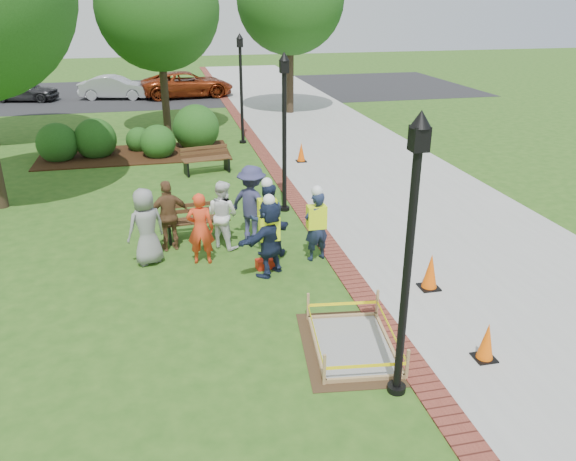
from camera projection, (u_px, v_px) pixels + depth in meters
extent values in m
plane|color=#285116|center=(276.00, 303.00, 10.99)|extent=(100.00, 100.00, 0.00)
cube|color=#9E9E99|center=(354.00, 156.00, 20.99)|extent=(6.00, 60.00, 0.02)
cube|color=maroon|center=(269.00, 161.00, 20.34)|extent=(0.50, 60.00, 0.03)
cube|color=#381E0F|center=(135.00, 155.00, 21.18)|extent=(7.00, 3.00, 0.05)
cube|color=black|center=(191.00, 91.00, 35.29)|extent=(36.00, 12.00, 0.01)
cube|color=#47331E|center=(353.00, 347.00, 9.60)|extent=(1.97, 2.49, 0.01)
cube|color=gray|center=(353.00, 346.00, 9.60)|extent=(1.41, 1.93, 0.04)
cube|color=tan|center=(353.00, 345.00, 9.59)|extent=(1.54, 2.07, 0.08)
cube|color=tan|center=(353.00, 333.00, 9.50)|extent=(1.58, 2.10, 0.55)
cube|color=yellow|center=(353.00, 332.00, 9.49)|extent=(1.52, 2.04, 0.06)
cube|color=#532E1C|center=(197.00, 220.00, 13.72)|extent=(1.62, 0.58, 0.04)
cube|color=#532E1C|center=(195.00, 207.00, 13.85)|extent=(1.58, 0.16, 0.25)
cube|color=black|center=(197.00, 230.00, 13.82)|extent=(1.47, 0.64, 0.47)
cube|color=brown|center=(206.00, 159.00, 18.84)|extent=(1.69, 0.78, 0.04)
cube|color=brown|center=(204.00, 150.00, 18.97)|extent=(1.61, 0.35, 0.26)
cube|color=black|center=(207.00, 166.00, 18.94)|extent=(1.55, 0.81, 0.48)
cube|color=black|center=(484.00, 358.00, 9.27)|extent=(0.35, 0.35, 0.05)
cone|color=#FF6108|center=(487.00, 341.00, 9.13)|extent=(0.27, 0.27, 0.64)
cube|color=black|center=(429.00, 288.00, 11.50)|extent=(0.39, 0.39, 0.05)
cone|color=#FF5D08|center=(431.00, 271.00, 11.35)|extent=(0.31, 0.31, 0.73)
cube|color=black|center=(301.00, 161.00, 20.30)|extent=(0.36, 0.36, 0.05)
cone|color=#FA5807|center=(301.00, 152.00, 20.16)|extent=(0.28, 0.28, 0.66)
cube|color=red|center=(266.00, 264.00, 12.35)|extent=(0.47, 0.31, 0.22)
cylinder|color=black|center=(406.00, 280.00, 7.81)|extent=(0.12, 0.12, 3.80)
cube|color=black|center=(419.00, 139.00, 7.03)|extent=(0.22, 0.22, 0.32)
cone|color=black|center=(421.00, 119.00, 6.94)|extent=(0.28, 0.28, 0.22)
cylinder|color=black|center=(396.00, 388.00, 8.52)|extent=(0.28, 0.28, 0.10)
cylinder|color=black|center=(284.00, 144.00, 15.01)|extent=(0.12, 0.12, 3.80)
cube|color=black|center=(284.00, 66.00, 14.23)|extent=(0.22, 0.22, 0.32)
cone|color=black|center=(284.00, 56.00, 14.14)|extent=(0.28, 0.28, 0.22)
cylinder|color=black|center=(285.00, 208.00, 15.72)|extent=(0.28, 0.28, 0.10)
cylinder|color=black|center=(241.00, 96.00, 22.21)|extent=(0.12, 0.12, 3.80)
cube|color=black|center=(240.00, 43.00, 21.44)|extent=(0.22, 0.22, 0.32)
cone|color=black|center=(240.00, 36.00, 21.34)|extent=(0.28, 0.28, 0.22)
cylinder|color=black|center=(243.00, 142.00, 22.92)|extent=(0.28, 0.28, 0.10)
cylinder|color=#3D2D1E|center=(164.00, 85.00, 23.59)|extent=(0.32, 0.32, 4.22)
sphere|color=#1D4914|center=(158.00, 8.00, 22.43)|extent=(4.96, 4.96, 4.96)
cylinder|color=#3D2D1E|center=(290.00, 68.00, 28.02)|extent=(0.36, 0.36, 4.46)
sphere|color=#1D4914|center=(60.00, 160.00, 20.54)|extent=(1.47, 1.47, 1.47)
sphere|color=#1D4914|center=(98.00, 156.00, 21.02)|extent=(1.54, 1.54, 1.54)
sphere|color=#1D4914|center=(159.00, 157.00, 20.94)|extent=(1.30, 1.30, 1.30)
sphere|color=#1D4914|center=(197.00, 147.00, 22.31)|extent=(1.81, 1.81, 1.81)
sphere|color=#1D4914|center=(140.00, 151.00, 21.80)|extent=(0.99, 0.99, 0.99)
imported|color=gray|center=(146.00, 227.00, 12.32)|extent=(0.66, 0.56, 1.74)
imported|color=#F13D1C|center=(200.00, 229.00, 12.34)|extent=(0.58, 0.42, 1.64)
imported|color=white|center=(223.00, 215.00, 13.15)|extent=(0.61, 0.61, 1.64)
imported|color=brown|center=(169.00, 216.00, 12.99)|extent=(0.60, 0.45, 1.69)
imported|color=#33345A|center=(252.00, 204.00, 13.46)|extent=(0.71, 0.70, 1.89)
imported|color=#1A2846|center=(270.00, 238.00, 11.83)|extent=(0.63, 0.60, 1.66)
cube|color=#CBEB13|center=(269.00, 228.00, 11.74)|extent=(0.42, 0.26, 0.52)
sphere|color=white|center=(269.00, 200.00, 11.50)|extent=(0.25, 0.25, 0.25)
imported|color=#18293F|center=(316.00, 226.00, 12.50)|extent=(0.59, 0.46, 1.61)
cube|color=#CBEB13|center=(317.00, 217.00, 12.41)|extent=(0.42, 0.26, 0.52)
sphere|color=white|center=(317.00, 191.00, 12.18)|extent=(0.25, 0.25, 0.25)
imported|color=#1B2846|center=(267.00, 220.00, 12.74)|extent=(0.57, 0.39, 1.70)
cube|color=#CBEB13|center=(267.00, 210.00, 12.65)|extent=(0.42, 0.26, 0.52)
sphere|color=white|center=(267.00, 183.00, 12.40)|extent=(0.25, 0.25, 0.25)
imported|color=#2A2A2D|center=(25.00, 101.00, 32.01)|extent=(2.73, 4.59, 1.40)
imported|color=#B6B6BC|center=(116.00, 99.00, 32.73)|extent=(2.79, 4.70, 1.43)
imported|color=maroon|center=(188.00, 97.00, 33.39)|extent=(2.62, 5.11, 1.60)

